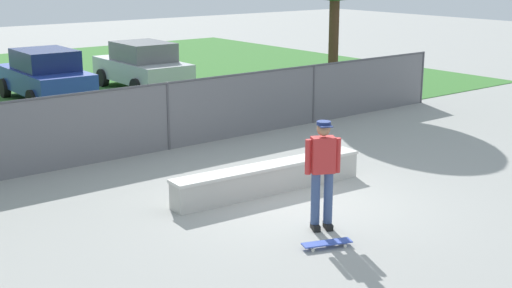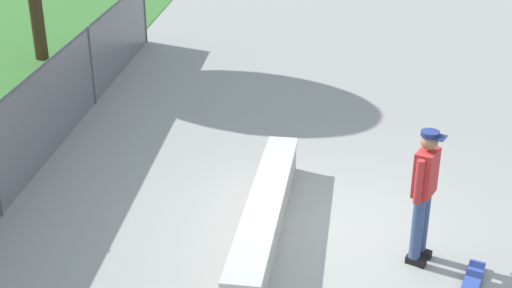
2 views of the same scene
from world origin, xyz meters
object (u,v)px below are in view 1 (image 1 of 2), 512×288
Objects in this scene: car_blue at (45,75)px; car_silver at (142,66)px; skateboard at (327,243)px; concrete_ledge at (269,178)px; skateboarder at (323,170)px.

car_blue and car_silver have the same top height.
skateboard is 0.19× the size of car_silver.
concrete_ledge is 0.98× the size of car_silver.
skateboarder is at bearing 53.32° from skateboard.
car_blue is at bearing 179.06° from car_silver.
car_blue is (0.10, 11.50, 0.56)m from concrete_ledge.
car_blue reaches higher than concrete_ledge.
car_blue is (1.11, 14.16, 0.77)m from skateboard.
car_blue is 3.47m from car_silver.
car_blue reaches higher than skateboard.
concrete_ledge is 2.26× the size of skateboarder.
skateboarder is 2.24× the size of skateboard.
car_silver is at bearing 72.02° from skateboard.
concrete_ledge is at bearing -90.51° from car_blue.
skateboard is 0.19× the size of car_blue.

